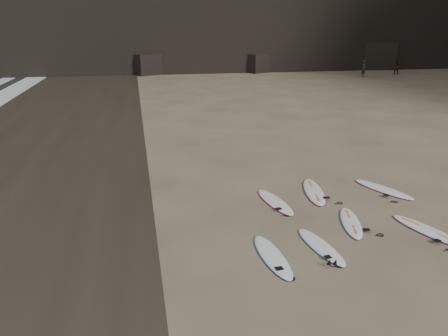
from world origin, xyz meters
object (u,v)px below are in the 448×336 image
object	(u,v)px
surfboard_0	(272,256)
surfboard_1	(321,246)
surfboard_6	(314,191)
person_a	(364,69)
surfboard_5	(275,202)
surfboard_7	(383,189)
person_b	(396,67)
surfboard_2	(351,222)
surfboard_3	(428,230)

from	to	relation	value
surfboard_0	surfboard_1	distance (m)	1.51
surfboard_6	person_a	bearing A→B (deg)	71.60
surfboard_1	surfboard_5	xyz separation A→B (m)	(-0.26, 3.32, 0.00)
surfboard_7	person_b	size ratio (longest dim) A/B	1.37
surfboard_7	surfboard_2	bearing A→B (deg)	-158.75
surfboard_1	person_a	world-z (taller)	person_a
surfboard_3	surfboard_7	bearing A→B (deg)	63.95
surfboard_3	person_b	size ratio (longest dim) A/B	1.36
surfboard_5	surfboard_7	bearing A→B (deg)	-3.89
surfboard_6	surfboard_7	xyz separation A→B (m)	(2.64, -0.28, -0.00)
surfboard_1	surfboard_6	xyz separation A→B (m)	(1.44, 3.95, 0.01)
person_a	person_b	xyz separation A→B (m)	(5.27, 1.80, -0.01)
surfboard_7	person_a	size ratio (longest dim) A/B	1.35
surfboard_5	surfboard_3	bearing A→B (deg)	-47.30
surfboard_6	person_b	xyz separation A→B (m)	(25.52, 35.65, 0.89)
surfboard_3	person_a	distance (m)	41.70
surfboard_0	surfboard_6	size ratio (longest dim) A/B	0.90
surfboard_0	person_a	xyz separation A→B (m)	(23.18, 38.06, 0.91)
surfboard_7	person_b	world-z (taller)	person_b
surfboard_1	surfboard_7	world-z (taller)	surfboard_7
surfboard_5	surfboard_7	size ratio (longest dim) A/B	0.96
surfboard_0	surfboard_7	world-z (taller)	surfboard_7
surfboard_2	surfboard_3	xyz separation A→B (m)	(2.00, -0.98, 0.00)
surfboard_5	surfboard_1	bearing A→B (deg)	-94.05
surfboard_5	person_a	xyz separation A→B (m)	(21.95, 34.48, 0.91)
surfboard_1	surfboard_2	distance (m)	1.99
surfboard_3	person_b	bearing A→B (deg)	42.24
surfboard_5	person_a	world-z (taller)	person_a
surfboard_3	surfboard_2	bearing A→B (deg)	136.81
surfboard_1	person_b	xyz separation A→B (m)	(26.96, 39.60, 0.90)
surfboard_0	surfboard_1	xyz separation A→B (m)	(1.49, 0.26, -0.00)
surfboard_1	surfboard_3	distance (m)	3.55
surfboard_0	surfboard_6	world-z (taller)	surfboard_6
surfboard_6	surfboard_7	distance (m)	2.66
surfboard_3	person_b	world-z (taller)	person_b
surfboard_1	person_a	xyz separation A→B (m)	(21.69, 37.80, 0.91)
surfboard_5	surfboard_7	world-z (taller)	surfboard_7
surfboard_2	surfboard_7	distance (m)	3.51
surfboard_2	surfboard_3	size ratio (longest dim) A/B	0.91
surfboard_2	surfboard_7	world-z (taller)	surfboard_7
surfboard_0	person_b	size ratio (longest dim) A/B	1.30
surfboard_0	person_a	distance (m)	44.57
surfboard_6	person_a	size ratio (longest dim) A/B	1.43
surfboard_0	surfboard_2	size ratio (longest dim) A/B	1.06
surfboard_1	surfboard_2	xyz separation A→B (m)	(1.55, 1.25, -0.00)
surfboard_6	person_a	xyz separation A→B (m)	(20.25, 33.85, 0.90)
surfboard_1	surfboard_3	world-z (taller)	surfboard_3
surfboard_5	surfboard_6	bearing A→B (deg)	11.79
surfboard_0	surfboard_6	xyz separation A→B (m)	(2.93, 4.21, 0.00)
surfboard_0	surfboard_5	distance (m)	3.78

